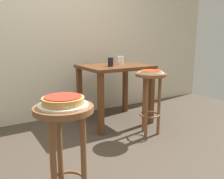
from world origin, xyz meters
TOP-DOWN VIEW (x-y plane):
  - ground_plane at (0.00, 0.00)m, footprint 6.00×6.00m
  - back_wall at (0.00, 1.65)m, footprint 6.00×0.10m
  - stool_foreground at (-0.41, -0.29)m, footprint 0.34×0.34m
  - serving_plate_foreground at (-0.41, -0.29)m, footprint 0.28×0.28m
  - pizza_foreground at (-0.41, -0.29)m, footprint 0.24×0.24m
  - stool_middle at (0.87, 0.45)m, footprint 0.34×0.34m
  - serving_plate_middle at (0.87, 0.45)m, footprint 0.28×0.28m
  - pizza_middle at (0.87, 0.45)m, footprint 0.25×0.25m
  - dining_table at (0.76, 1.02)m, footprint 0.85×0.70m
  - cup_near_edge at (0.63, 0.92)m, footprint 0.07×0.07m
  - cup_far_edge at (0.90, 1.11)m, footprint 0.08×0.08m
  - condiment_shaker at (0.75, 1.09)m, footprint 0.04×0.04m

SIDE VIEW (x-z plane):
  - ground_plane at x=0.00m, z-range 0.00..0.00m
  - stool_foreground at x=-0.41m, z-range 0.16..0.88m
  - stool_middle at x=0.87m, z-range 0.16..0.88m
  - dining_table at x=0.76m, z-range 0.25..1.01m
  - serving_plate_foreground at x=-0.41m, z-range 0.72..0.73m
  - serving_plate_middle at x=0.87m, z-range 0.72..0.73m
  - pizza_middle at x=0.87m, z-range 0.73..0.75m
  - pizza_foreground at x=-0.41m, z-range 0.73..0.78m
  - condiment_shaker at x=0.75m, z-range 0.77..0.85m
  - cup_far_edge at x=0.90m, z-range 0.77..0.87m
  - cup_near_edge at x=0.63m, z-range 0.77..0.87m
  - back_wall at x=0.00m, z-range 0.00..3.00m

